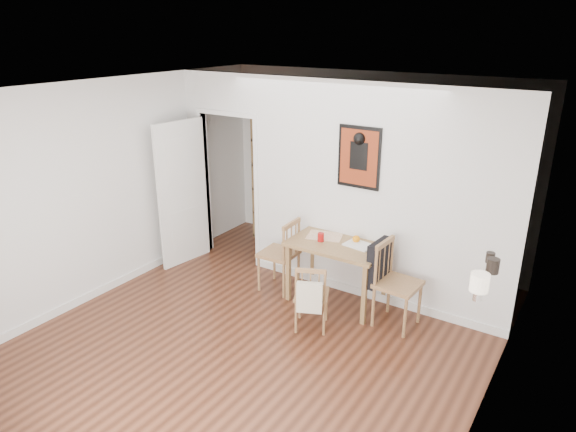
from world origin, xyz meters
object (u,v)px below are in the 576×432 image
Objects in this scene: dining_table at (338,250)px; ceramic_jar_b at (490,258)px; chair_right at (396,283)px; red_glass at (321,237)px; chair_left at (279,254)px; orange_fruit at (356,239)px; bookshelf at (281,179)px; ceramic_jar_a at (493,266)px; chair_front at (312,295)px; fireplace at (482,336)px; notebook at (359,245)px; mantel_lamp at (479,284)px.

ceramic_jar_b reaches higher than dining_table.
chair_right is 1.03m from red_glass.
chair_right is (1.55, 0.01, 0.03)m from chair_left.
chair_left is at bearing -165.68° from orange_fruit.
bookshelf is 22.73× the size of orange_fruit.
ceramic_jar_a reaches higher than chair_right.
chair_front is (0.05, -0.67, -0.27)m from dining_table.
chair_front is 1.83m from fireplace.
ceramic_jar_b is (-0.06, 0.20, -0.02)m from ceramic_jar_a.
chair_front is 6.01× the size of ceramic_jar_a.
chair_left is 0.66m from red_glass.
chair_front is at bearing -86.03° from dining_table.
chair_front is at bearing -173.40° from ceramic_jar_b.
dining_table is at bearing 156.12° from fireplace.
chair_left is at bearing 164.86° from fireplace.
dining_table is at bearing -166.31° from notebook.
chair_front is 2.44× the size of notebook.
mantel_lamp is (-0.01, -0.41, 0.69)m from fireplace.
chair_right is 0.63m from notebook.
notebook reaches higher than dining_table.
ceramic_jar_b reaches higher than notebook.
ceramic_jar_a is (1.59, -0.73, 0.45)m from notebook.
red_glass is at bearing -162.08° from dining_table.
fireplace is at bearing -33.82° from chair_right.
bookshelf is 4.05m from fireplace.
ceramic_jar_a is at bearing -12.13° from chair_left.
ceramic_jar_a is (1.79, 0.00, 0.83)m from chair_front.
ceramic_jar_a is at bearing -72.15° from ceramic_jar_b.
ceramic_jar_a reaches higher than red_glass.
chair_left is 2.76m from ceramic_jar_a.
bookshelf is (-1.62, 1.22, 0.32)m from dining_table.
red_glass is at bearing 150.28° from mantel_lamp.
ceramic_jar_a is (1.83, -0.67, 0.55)m from dining_table.
ceramic_jar_a reaches higher than fireplace.
ceramic_jar_a is at bearing -28.76° from bookshelf.
fireplace is at bearing -81.26° from ceramic_jar_a.
notebook is 1.67m from ceramic_jar_b.
fireplace is 14.13× the size of orange_fruit.
chair_front is 7.98× the size of ceramic_jar_b.
chair_front is at bearing -34.68° from chair_left.
fireplace reaches higher than chair_right.
chair_left is 7.22× the size of ceramic_jar_a.
orange_fruit is (-0.61, 0.23, 0.30)m from chair_right.
chair_front is 1.91m from ceramic_jar_b.
chair_left is 2.72m from fireplace.
dining_table is 1.19× the size of chair_left.
bookshelf is 2.21m from notebook.
mantel_lamp is (1.06, -1.12, 0.79)m from chair_right.
red_glass is (0.57, 0.05, 0.34)m from chair_left.
dining_table is 0.25m from red_glass.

